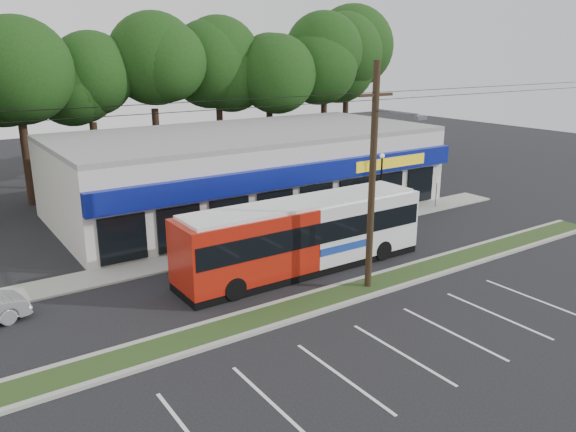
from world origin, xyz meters
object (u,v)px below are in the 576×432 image
at_px(lamp_post, 381,178).
at_px(car_dark, 336,218).
at_px(utility_pole, 371,172).
at_px(pedestrian_a, 366,213).
at_px(metrobus, 304,234).
at_px(sign_post, 437,186).
at_px(pedestrian_b, 359,212).

xyz_separation_m(lamp_post, car_dark, (-3.97, -0.51, -1.81)).
xyz_separation_m(utility_pole, pedestrian_a, (6.17, 6.93, -4.44)).
bearing_deg(metrobus, utility_pole, -75.76).
distance_m(sign_post, car_dark, 9.00).
xyz_separation_m(utility_pole, lamp_post, (8.17, 7.87, -2.74)).
xyz_separation_m(car_dark, pedestrian_a, (1.97, -0.44, 0.12)).
xyz_separation_m(utility_pole, car_dark, (4.20, 7.37, -4.55)).
height_order(utility_pole, pedestrian_b, utility_pole).
bearing_deg(pedestrian_a, sign_post, -171.55).
distance_m(lamp_post, pedestrian_b, 2.70).
relative_size(sign_post, pedestrian_a, 1.14).
bearing_deg(utility_pole, lamp_post, 43.95).
distance_m(sign_post, pedestrian_b, 7.03).
relative_size(sign_post, metrobus, 0.17).
relative_size(utility_pole, sign_post, 22.47).
distance_m(utility_pole, pedestrian_a, 10.28).
bearing_deg(pedestrian_b, car_dark, 20.57).
height_order(metrobus, pedestrian_b, metrobus).
bearing_deg(pedestrian_b, lamp_post, -156.92).
xyz_separation_m(metrobus, car_dark, (5.12, 3.79, -0.99)).
bearing_deg(sign_post, car_dark, -178.20).
relative_size(utility_pole, pedestrian_b, 28.54).
bearing_deg(pedestrian_b, utility_pole, 65.38).
bearing_deg(sign_post, utility_pole, -149.85).
height_order(metrobus, car_dark, metrobus).
bearing_deg(car_dark, sign_post, -79.58).
xyz_separation_m(lamp_post, pedestrian_b, (-2.00, -0.30, -1.79)).
distance_m(metrobus, car_dark, 6.44).
relative_size(metrobus, pedestrian_b, 7.40).
relative_size(utility_pole, car_dark, 9.91).
height_order(utility_pole, sign_post, utility_pole).
bearing_deg(metrobus, pedestrian_b, 29.37).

